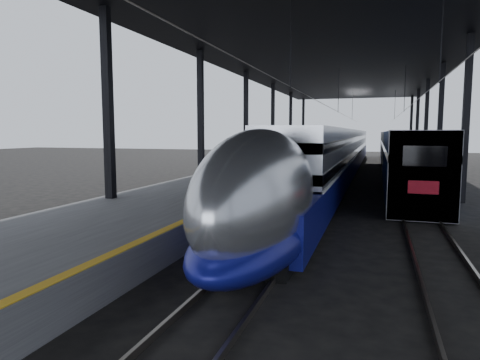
% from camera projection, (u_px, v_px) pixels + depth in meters
% --- Properties ---
extents(ground, '(160.00, 160.00, 0.00)m').
position_uv_depth(ground, '(184.00, 268.00, 12.12)').
color(ground, black).
rests_on(ground, ground).
extents(platform, '(6.00, 80.00, 1.00)m').
position_uv_depth(platform, '(256.00, 177.00, 32.06)').
color(platform, '#4C4C4F').
rests_on(platform, ground).
extents(yellow_strip, '(0.30, 80.00, 0.01)m').
position_uv_depth(yellow_strip, '(293.00, 171.00, 31.15)').
color(yellow_strip, gold).
rests_on(yellow_strip, platform).
extents(rails, '(6.52, 80.00, 0.16)m').
position_uv_depth(rails, '(366.00, 187.00, 29.68)').
color(rails, slate).
rests_on(rails, ground).
extents(canopy, '(18.00, 75.00, 9.47)m').
position_uv_depth(canopy, '(332.00, 55.00, 29.47)').
color(canopy, black).
rests_on(canopy, ground).
extents(tgv_train, '(2.84, 65.20, 4.07)m').
position_uv_depth(tgv_train, '(340.00, 154.00, 38.14)').
color(tgv_train, '#ACAFB4').
rests_on(tgv_train, ground).
extents(second_train, '(2.85, 56.05, 3.93)m').
position_uv_depth(second_train, '(396.00, 151.00, 43.59)').
color(second_train, navy).
rests_on(second_train, ground).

